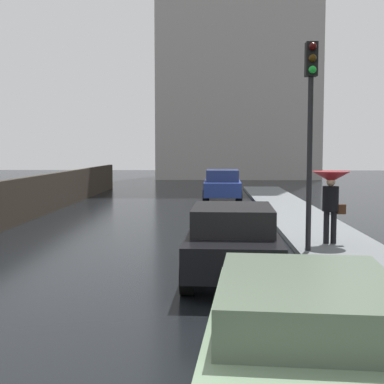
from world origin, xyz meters
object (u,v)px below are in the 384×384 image
(car_blue_near_kerb, at_px, (222,185))
(traffic_light, at_px, (311,108))
(car_black_mid_road, at_px, (232,240))
(car_green_far_ahead, at_px, (307,344))
(pedestrian_with_umbrella_near, at_px, (331,187))

(car_blue_near_kerb, xyz_separation_m, traffic_light, (1.69, -12.75, 2.58))
(car_blue_near_kerb, relative_size, car_black_mid_road, 0.93)
(car_black_mid_road, height_order, car_green_far_ahead, car_black_mid_road)
(car_green_far_ahead, bearing_deg, car_black_mid_road, 99.38)
(car_black_mid_road, relative_size, car_green_far_ahead, 0.92)
(car_black_mid_road, bearing_deg, pedestrian_with_umbrella_near, 51.77)
(car_green_far_ahead, distance_m, pedestrian_with_umbrella_near, 8.67)
(car_blue_near_kerb, xyz_separation_m, car_black_mid_road, (-0.11, -14.75, -0.05))
(pedestrian_with_umbrella_near, height_order, traffic_light, traffic_light)
(car_blue_near_kerb, relative_size, traffic_light, 0.84)
(car_blue_near_kerb, distance_m, traffic_light, 13.11)
(pedestrian_with_umbrella_near, bearing_deg, traffic_light, -129.06)
(car_blue_near_kerb, relative_size, pedestrian_with_umbrella_near, 2.21)
(car_blue_near_kerb, xyz_separation_m, car_green_far_ahead, (0.35, -20.14, -0.09))
(car_black_mid_road, distance_m, pedestrian_with_umbrella_near, 3.98)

